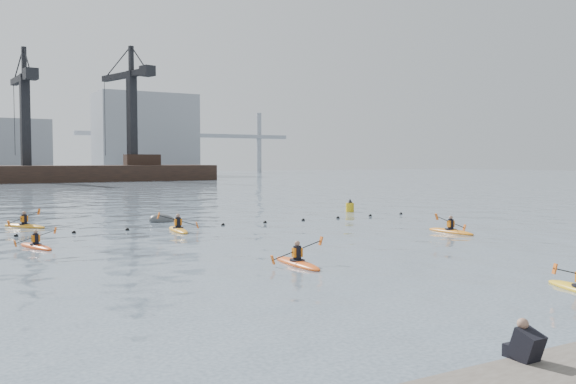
# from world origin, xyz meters

# --- Properties ---
(ground) EXTENTS (400.00, 400.00, 0.00)m
(ground) POSITION_xyz_m (0.00, 0.00, 0.00)
(ground) COLOR #3E4D5A
(ground) RESTS_ON ground
(float_line) EXTENTS (33.24, 0.73, 0.24)m
(float_line) POSITION_xyz_m (-0.50, 22.53, 0.03)
(float_line) COLOR black
(float_line) RESTS_ON ground
(barge_pier) EXTENTS (72.00, 19.30, 29.50)m
(barge_pier) POSITION_xyz_m (-0.22, 110.00, 1.89)
(barge_pier) COLOR black
(barge_pier) RESTS_ON ground
(skyline) EXTENTS (141.00, 28.00, 22.00)m
(skyline) POSITION_xyz_m (2.23, 150.27, 9.25)
(skyline) COLOR gray
(skyline) RESTS_ON ground
(kayaker_0) EXTENTS (2.32, 3.41, 1.19)m
(kayaker_0) POSITION_xyz_m (-2.41, 7.44, 0.10)
(kayaker_0) COLOR #E25115
(kayaker_0) RESTS_ON ground
(kayaker_2) EXTENTS (2.00, 3.07, 1.02)m
(kayaker_2) POSITION_xyz_m (-10.68, 17.67, 0.09)
(kayaker_2) COLOR #ED4C16
(kayaker_2) RESTS_ON ground
(kayaker_3) EXTENTS (2.45, 3.64, 1.27)m
(kayaker_3) POSITION_xyz_m (-2.51, 20.80, 0.11)
(kayaker_3) COLOR orange
(kayaker_3) RESTS_ON ground
(kayaker_4) EXTENTS (2.37, 3.44, 1.27)m
(kayaker_4) POSITION_xyz_m (10.71, 12.27, 0.11)
(kayaker_4) COLOR orange
(kayaker_4) RESTS_ON ground
(kayaker_5) EXTENTS (2.52, 3.32, 1.20)m
(kayaker_5) POSITION_xyz_m (-10.02, 27.54, 0.11)
(kayaker_5) COLOR orange
(kayaker_5) RESTS_ON ground
(mooring_buoy) EXTENTS (2.46, 1.71, 1.44)m
(mooring_buoy) POSITION_xyz_m (-1.53, 26.46, 0.00)
(mooring_buoy) COLOR #3C3F42
(mooring_buoy) RESTS_ON ground
(nav_buoy) EXTENTS (0.66, 0.66, 1.20)m
(nav_buoy) POSITION_xyz_m (14.00, 26.60, 0.36)
(nav_buoy) COLOR gold
(nav_buoy) RESTS_ON ground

